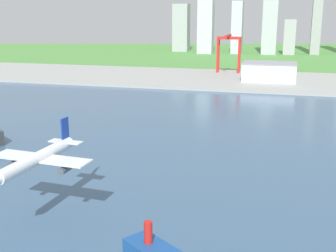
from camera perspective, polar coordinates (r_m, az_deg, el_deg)
ground_plane at (r=282.88m, az=4.81°, el=0.20°), size 2400.00×2400.00×0.00m
water_bay at (r=226.30m, az=2.11°, el=-3.43°), size 840.00×360.00×0.15m
industrial_pier at (r=467.48m, az=8.98°, el=5.95°), size 840.00×140.00×2.50m
airplane_landing at (r=150.33m, az=-16.68°, el=-4.14°), size 34.97×42.64×13.87m
port_crane_red at (r=508.95m, az=7.89°, el=10.36°), size 26.65×42.44×43.20m
warehouse_main at (r=459.00m, az=13.00°, el=6.92°), size 53.48×38.30×18.38m
distant_skyline at (r=787.02m, az=17.90°, el=13.22°), size 454.74×75.90×151.38m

